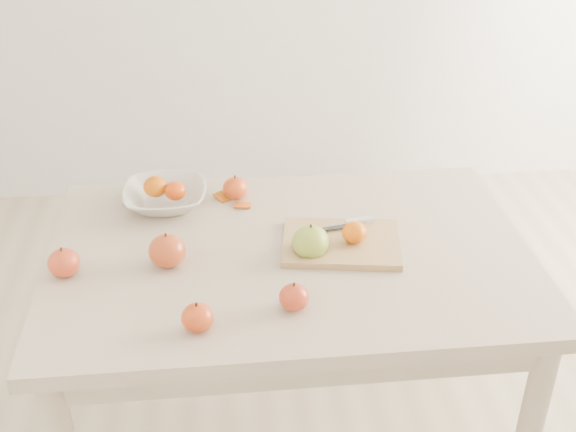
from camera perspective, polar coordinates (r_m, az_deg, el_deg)
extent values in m
cube|color=#C4AD94|center=(1.81, 0.17, -3.25)|extent=(1.20, 0.80, 0.04)
cylinder|color=#BCAA8E|center=(2.33, -14.20, -6.94)|extent=(0.06, 0.06, 0.71)
cylinder|color=#BCAA8E|center=(2.40, 12.22, -5.35)|extent=(0.06, 0.06, 0.71)
cube|color=tan|center=(1.82, 4.21, -2.15)|extent=(0.32, 0.26, 0.02)
ellipsoid|color=#D36007|center=(1.79, 5.26, -1.30)|extent=(0.06, 0.06, 0.05)
imported|color=silver|center=(2.01, -9.67, 1.50)|extent=(0.23, 0.23, 0.06)
ellipsoid|color=#D06407|center=(2.00, -10.45, 2.32)|extent=(0.07, 0.07, 0.06)
ellipsoid|color=#C93C07|center=(1.98, -8.89, 1.98)|extent=(0.06, 0.06, 0.05)
cube|color=#C45D0D|center=(2.04, -4.92, 1.54)|extent=(0.07, 0.07, 0.01)
cube|color=#CD4E0E|center=(1.99, -3.60, 0.79)|extent=(0.05, 0.04, 0.01)
cube|color=silver|center=(1.88, 5.65, -0.41)|extent=(0.08, 0.03, 0.01)
cube|color=#373A3F|center=(1.84, 3.37, -0.96)|extent=(0.10, 0.03, 0.00)
ellipsoid|color=#669B29|center=(1.76, 1.79, -2.05)|extent=(0.09, 0.09, 0.08)
ellipsoid|color=maroon|center=(2.02, -4.18, 2.20)|extent=(0.07, 0.07, 0.06)
ellipsoid|color=maroon|center=(1.77, -17.30, -3.55)|extent=(0.08, 0.08, 0.07)
ellipsoid|color=maroon|center=(1.75, -9.52, -2.73)|extent=(0.09, 0.09, 0.08)
ellipsoid|color=#9A0303|center=(1.55, -7.17, -7.98)|extent=(0.07, 0.07, 0.06)
ellipsoid|color=maroon|center=(1.59, 0.48, -6.43)|extent=(0.07, 0.07, 0.06)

